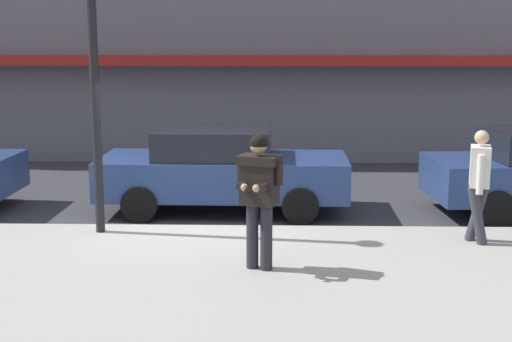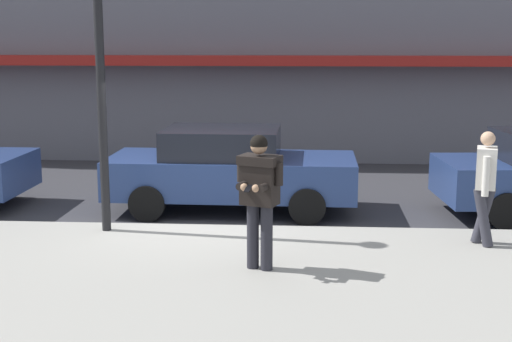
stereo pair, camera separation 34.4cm
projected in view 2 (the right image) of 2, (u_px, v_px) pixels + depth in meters
ground_plane at (195, 229)px, 11.96m from camera, size 80.00×80.00×0.00m
sidewalk at (239, 284)px, 9.09m from camera, size 32.00×5.30×0.14m
curb_paint_line at (255, 229)px, 11.94m from camera, size 28.00×0.12×0.01m
parked_sedan_mid at (230, 169)px, 13.08m from camera, size 4.53×1.99×1.54m
man_texting_on_phone at (259, 187)px, 9.28m from camera, size 0.61×0.65×1.81m
pedestrian_in_light_coat at (485, 181)px, 10.41m from camera, size 0.39×0.59×1.70m
street_lamp_post at (99, 39)px, 10.82m from camera, size 0.36×0.36×4.88m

